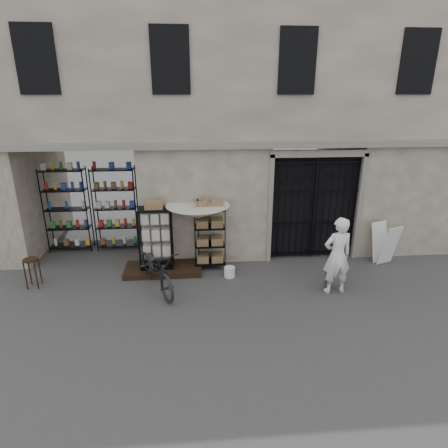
{
  "coord_description": "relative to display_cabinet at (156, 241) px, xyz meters",
  "views": [
    {
      "loc": [
        -1.54,
        -7.5,
        4.51
      ],
      "look_at": [
        -0.8,
        1.4,
        1.35
      ],
      "focal_mm": 30.0,
      "sensor_mm": 36.0,
      "label": 1
    }
  ],
  "objects": [
    {
      "name": "market_umbrella",
      "position": [
        1.1,
        0.15,
        0.81
      ],
      "size": [
        1.88,
        1.89,
        2.34
      ],
      "rotation": [
        0.0,
        0.0,
        -0.39
      ],
      "color": "black",
      "rests_on": "ground"
    },
    {
      "name": "wire_rack",
      "position": [
        1.39,
        0.16,
        -0.0
      ],
      "size": [
        0.91,
        0.76,
        1.78
      ],
      "rotation": [
        0.0,
        0.0,
        0.3
      ],
      "color": "black",
      "rests_on": "ground"
    },
    {
      "name": "wooden_stool",
      "position": [
        -2.94,
        -0.58,
        -0.48
      ],
      "size": [
        0.39,
        0.39,
        0.74
      ],
      "rotation": [
        0.0,
        0.0,
        -0.11
      ],
      "color": "black",
      "rests_on": "ground"
    },
    {
      "name": "shop_shelving",
      "position": [
        -2.0,
        1.71,
        0.38
      ],
      "size": [
        2.7,
        0.5,
        2.5
      ],
      "primitive_type": "cube",
      "color": "black",
      "rests_on": "ground"
    },
    {
      "name": "steel_bollard",
      "position": [
        4.17,
        -1.27,
        -0.44
      ],
      "size": [
        0.2,
        0.2,
        0.86
      ],
      "primitive_type": "cylinder",
      "rotation": [
        0.0,
        0.0,
        -0.37
      ],
      "color": "#53585F",
      "rests_on": "ground"
    },
    {
      "name": "easel_sign",
      "position": [
        6.19,
        0.01,
        -0.29
      ],
      "size": [
        0.71,
        0.76,
        1.12
      ],
      "rotation": [
        0.0,
        0.0,
        0.37
      ],
      "color": "silver",
      "rests_on": "ground"
    },
    {
      "name": "step_platform",
      "position": [
        0.15,
        -0.04,
        -0.8
      ],
      "size": [
        2.0,
        0.9,
        0.15
      ],
      "primitive_type": "cube",
      "color": "black",
      "rests_on": "ground"
    },
    {
      "name": "main_building",
      "position": [
        2.55,
        2.41,
        3.63
      ],
      "size": [
        14.0,
        4.0,
        9.0
      ],
      "primitive_type": "cube",
      "color": "#B1A390",
      "rests_on": "ground"
    },
    {
      "name": "iron_gate",
      "position": [
        4.3,
        0.69,
        0.63
      ],
      "size": [
        2.5,
        0.21,
        3.0
      ],
      "color": "black",
      "rests_on": "ground"
    },
    {
      "name": "ground",
      "position": [
        2.55,
        -1.59,
        -0.87
      ],
      "size": [
        80.0,
        80.0,
        0.0
      ],
      "primitive_type": "plane",
      "color": "black",
      "rests_on": "ground"
    },
    {
      "name": "shop_recess",
      "position": [
        -1.95,
        1.21,
        0.63
      ],
      "size": [
        3.0,
        1.7,
        3.0
      ],
      "primitive_type": "cube",
      "color": "black",
      "rests_on": "ground"
    },
    {
      "name": "white_bucket",
      "position": [
        1.87,
        -0.47,
        -0.74
      ],
      "size": [
        0.36,
        0.36,
        0.27
      ],
      "primitive_type": "cylinder",
      "rotation": [
        0.0,
        0.0,
        -0.36
      ],
      "color": "silver",
      "rests_on": "ground"
    },
    {
      "name": "display_cabinet",
      "position": [
        0.0,
        0.0,
        0.0
      ],
      "size": [
        0.88,
        0.65,
        1.74
      ],
      "rotation": [
        0.0,
        0.0,
        0.2
      ],
      "color": "black",
      "rests_on": "step_platform"
    },
    {
      "name": "bicycle",
      "position": [
        0.06,
        -0.96,
        -0.87
      ],
      "size": [
        1.11,
        1.28,
        2.06
      ],
      "primitive_type": "imported",
      "rotation": [
        0.0,
        0.0,
        0.45
      ],
      "color": "black",
      "rests_on": "ground"
    },
    {
      "name": "shopkeeper",
      "position": [
        4.28,
        -1.42,
        -0.87
      ],
      "size": [
        0.9,
        1.94,
        0.45
      ],
      "primitive_type": "imported",
      "rotation": [
        0.0,
        0.0,
        3.26
      ],
      "color": "white",
      "rests_on": "ground"
    }
  ]
}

